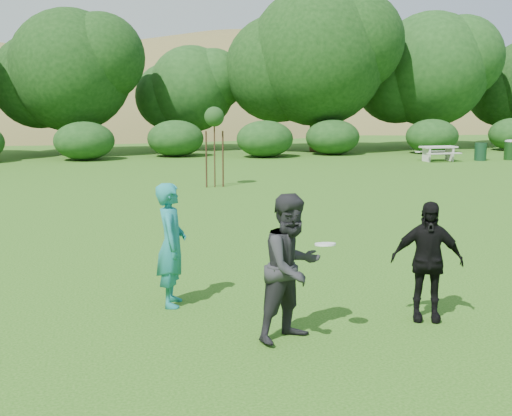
# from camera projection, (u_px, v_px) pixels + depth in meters

# --- Properties ---
(ground) EXTENTS (120.00, 120.00, 0.00)m
(ground) POSITION_uv_depth(u_px,v_px,m) (306.00, 316.00, 9.30)
(ground) COLOR #19470C
(ground) RESTS_ON ground
(player_teal) EXTENTS (0.57, 0.76, 1.88)m
(player_teal) POSITION_uv_depth(u_px,v_px,m) (171.00, 245.00, 9.67)
(player_teal) COLOR #1A7575
(player_teal) RESTS_ON ground
(player_grey) EXTENTS (1.17, 1.08, 1.93)m
(player_grey) POSITION_uv_depth(u_px,v_px,m) (292.00, 268.00, 8.26)
(player_grey) COLOR #262628
(player_grey) RESTS_ON ground
(player_black) EXTENTS (1.09, 0.75, 1.71)m
(player_black) POSITION_uv_depth(u_px,v_px,m) (427.00, 261.00, 9.04)
(player_black) COLOR black
(player_black) RESTS_ON ground
(trash_can_near) EXTENTS (0.60, 0.60, 0.90)m
(trash_can_near) POSITION_uv_depth(u_px,v_px,m) (480.00, 152.00, 32.73)
(trash_can_near) COLOR #153A22
(trash_can_near) RESTS_ON ground
(frisbee) EXTENTS (0.27, 0.27, 0.05)m
(frisbee) POSITION_uv_depth(u_px,v_px,m) (325.00, 244.00, 8.11)
(frisbee) COLOR white
(frisbee) RESTS_ON ground
(sapling) EXTENTS (0.70, 0.70, 2.85)m
(sapling) POSITION_uv_depth(u_px,v_px,m) (214.00, 119.00, 22.54)
(sapling) COLOR #392416
(sapling) RESTS_ON ground
(picnic_table) EXTENTS (1.80, 1.48, 0.76)m
(picnic_table) POSITION_uv_depth(u_px,v_px,m) (438.00, 151.00, 32.36)
(picnic_table) COLOR #B4B3A6
(picnic_table) RESTS_ON ground
(trash_can_lidded) EXTENTS (0.60, 0.60, 1.05)m
(trash_can_lidded) POSITION_uv_depth(u_px,v_px,m) (510.00, 149.00, 33.12)
(trash_can_lidded) COLOR #153814
(trash_can_lidded) RESTS_ON ground
(hillside) EXTENTS (150.00, 72.00, 52.00)m
(hillside) POSITION_uv_depth(u_px,v_px,m) (118.00, 227.00, 76.61)
(hillside) COLOR olive
(hillside) RESTS_ON ground
(tree_row) EXTENTS (53.92, 10.38, 9.62)m
(tree_row) POSITION_uv_depth(u_px,v_px,m) (201.00, 68.00, 36.68)
(tree_row) COLOR #3A2616
(tree_row) RESTS_ON ground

